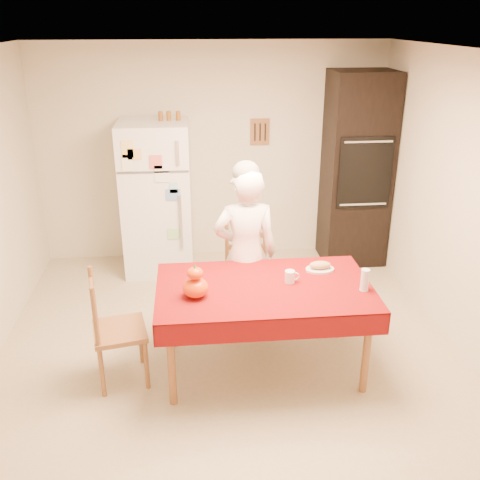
{
  "coord_description": "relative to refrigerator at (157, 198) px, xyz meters",
  "views": [
    {
      "loc": [
        -0.28,
        -3.86,
        2.73
      ],
      "look_at": [
        0.12,
        0.2,
        1.01
      ],
      "focal_mm": 40.0,
      "sensor_mm": 36.0,
      "label": 1
    }
  ],
  "objects": [
    {
      "name": "floor",
      "position": [
        0.65,
        -1.88,
        -0.85
      ],
      "size": [
        4.5,
        4.5,
        0.0
      ],
      "primitive_type": "plane",
      "color": "tan",
      "rests_on": "ground"
    },
    {
      "name": "room_shell",
      "position": [
        0.65,
        -1.88,
        0.77
      ],
      "size": [
        4.02,
        4.52,
        2.51
      ],
      "color": "beige",
      "rests_on": "ground"
    },
    {
      "name": "refrigerator",
      "position": [
        0.0,
        0.0,
        0.0
      ],
      "size": [
        0.75,
        0.74,
        1.7
      ],
      "color": "white",
      "rests_on": "floor"
    },
    {
      "name": "oven_cabinet",
      "position": [
        2.28,
        0.05,
        0.25
      ],
      "size": [
        0.7,
        0.62,
        2.2
      ],
      "color": "black",
      "rests_on": "floor"
    },
    {
      "name": "dining_table",
      "position": [
        0.93,
        -2.04,
        -0.16
      ],
      "size": [
        1.7,
        1.0,
        0.76
      ],
      "color": "brown",
      "rests_on": "floor"
    },
    {
      "name": "chair_far",
      "position": [
        0.87,
        -1.26,
        -0.34
      ],
      "size": [
        0.44,
        0.42,
        0.95
      ],
      "rotation": [
        0.0,
        0.0,
        -0.05
      ],
      "color": "brown",
      "rests_on": "floor"
    },
    {
      "name": "chair_left",
      "position": [
        -0.28,
        -2.09,
        -0.34
      ],
      "size": [
        0.47,
        0.49,
        0.95
      ],
      "rotation": [
        0.0,
        0.0,
        1.77
      ],
      "color": "brown",
      "rests_on": "floor"
    },
    {
      "name": "seated_woman",
      "position": [
        0.84,
        -1.47,
        -0.06
      ],
      "size": [
        0.58,
        0.39,
        1.57
      ],
      "primitive_type": "imported",
      "rotation": [
        0.0,
        0.0,
        3.16
      ],
      "color": "white",
      "rests_on": "floor"
    },
    {
      "name": "coffee_mug",
      "position": [
        1.14,
        -1.99,
        -0.04
      ],
      "size": [
        0.08,
        0.08,
        0.1
      ],
      "primitive_type": "cylinder",
      "color": "white",
      "rests_on": "dining_table"
    },
    {
      "name": "pumpkin_lower",
      "position": [
        0.39,
        -2.15,
        -0.01
      ],
      "size": [
        0.2,
        0.2,
        0.15
      ],
      "primitive_type": "ellipsoid",
      "color": "#E43605",
      "rests_on": "dining_table"
    },
    {
      "name": "pumpkin_upper",
      "position": [
        0.39,
        -2.15,
        0.11
      ],
      "size": [
        0.12,
        0.12,
        0.09
      ],
      "primitive_type": "ellipsoid",
      "color": "#CD3504",
      "rests_on": "pumpkin_lower"
    },
    {
      "name": "wine_glass",
      "position": [
        1.69,
        -2.18,
        -0.0
      ],
      "size": [
        0.07,
        0.07,
        0.18
      ],
      "primitive_type": "cylinder",
      "color": "silver",
      "rests_on": "dining_table"
    },
    {
      "name": "bread_plate",
      "position": [
        1.43,
        -1.8,
        -0.08
      ],
      "size": [
        0.24,
        0.24,
        0.02
      ],
      "primitive_type": "cylinder",
      "color": "silver",
      "rests_on": "dining_table"
    },
    {
      "name": "bread_loaf",
      "position": [
        1.43,
        -1.8,
        -0.04
      ],
      "size": [
        0.18,
        0.1,
        0.06
      ],
      "primitive_type": "ellipsoid",
      "color": "#A98153",
      "rests_on": "bread_plate"
    },
    {
      "name": "spice_jar_left",
      "position": [
        0.09,
        0.05,
        0.9
      ],
      "size": [
        0.05,
        0.05,
        0.1
      ],
      "primitive_type": "cylinder",
      "color": "brown",
      "rests_on": "refrigerator"
    },
    {
      "name": "spice_jar_mid",
      "position": [
        0.18,
        0.05,
        0.9
      ],
      "size": [
        0.05,
        0.05,
        0.1
      ],
      "primitive_type": "cylinder",
      "color": "brown",
      "rests_on": "refrigerator"
    },
    {
      "name": "spice_jar_right",
      "position": [
        0.28,
        0.05,
        0.9
      ],
      "size": [
        0.05,
        0.05,
        0.1
      ],
      "primitive_type": "cylinder",
      "color": "brown",
      "rests_on": "refrigerator"
    }
  ]
}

